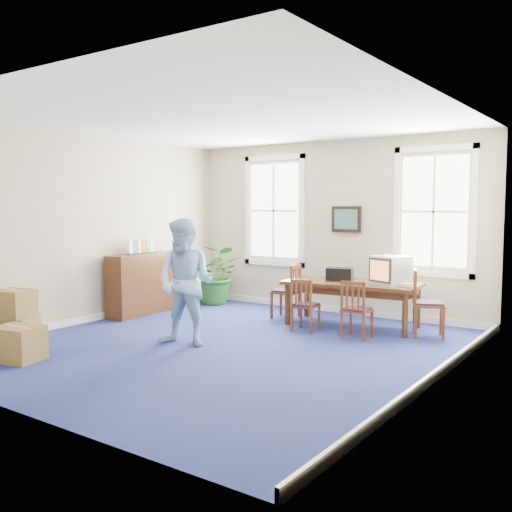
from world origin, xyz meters
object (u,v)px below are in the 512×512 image
Objects in this scene: chair_near_left at (306,305)px; man at (185,282)px; potted_plant at (216,274)px; conference_table at (352,304)px; crt_tv at (391,270)px; cardboard_boxes at (30,317)px; credenza at (141,283)px.

chair_near_left is 2.09m from man.
man is 3.51m from potted_plant.
man is at bearing -124.05° from conference_table.
man reaches higher than chair_near_left.
conference_table is 3.96× the size of crt_tv.
cardboard_boxes is (-3.78, -3.92, -0.55)m from crt_tv.
crt_tv reaches higher than credenza.
credenza is at bearing -166.69° from conference_table.
crt_tv reaches higher than conference_table.
potted_plant reaches higher than cardboard_boxes.
credenza is 1.21× the size of potted_plant.
crt_tv reaches higher than chair_near_left.
cardboard_boxes is (-2.69, -3.13, 0.00)m from chair_near_left.
chair_near_left is (-1.09, -0.79, -0.55)m from crt_tv.
conference_table is 3.25m from potted_plant.
potted_plant is 4.30m from cardboard_boxes.
credenza reaches higher than conference_table.
crt_tv is 0.46× the size of potted_plant.
cardboard_boxes is (-1.76, -1.33, -0.48)m from man.
chair_near_left is 4.13m from cardboard_boxes.
man is 1.51× the size of potted_plant.
man is at bearing 36.95° from cardboard_boxes.
crt_tv is 4.49m from credenza.
potted_plant is at bearing -28.27° from chair_near_left.
credenza is (-4.28, -1.30, -0.40)m from crt_tv.
man is 2.26m from cardboard_boxes.
crt_tv is (0.64, 0.05, 0.60)m from conference_table.
chair_near_left is 0.70× the size of potted_plant.
cardboard_boxes is at bearing 43.84° from chair_near_left.
crt_tv is 5.48m from cardboard_boxes.
cardboard_boxes reaches higher than chair_near_left.
man is at bearing -34.30° from credenza.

